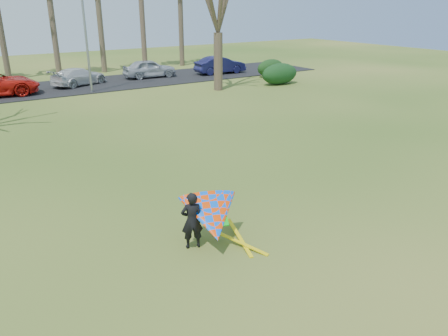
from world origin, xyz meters
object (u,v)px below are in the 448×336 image
streetlight (87,26)px  car_3 (79,76)px  car_5 (220,65)px  car_4 (149,68)px  kite_flyer (211,217)px

streetlight → car_3: streetlight is taller
car_3 → car_5: size_ratio=0.99×
car_4 → kite_flyer: size_ratio=1.82×
car_4 → kite_flyer: (-9.89, -25.79, 0.04)m
streetlight → car_4: size_ratio=1.84×
car_3 → car_5: 12.12m
streetlight → car_5: bearing=10.4°
car_3 → car_4: bearing=-110.7°
car_3 → kite_flyer: size_ratio=1.86×
car_5 → kite_flyer: 29.18m
kite_flyer → car_3: bearing=81.2°
streetlight → car_4: (5.89, 3.59, -3.66)m
car_3 → car_4: (5.97, 0.39, 0.10)m
streetlight → kite_flyer: bearing=-100.2°
streetlight → car_3: 4.94m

